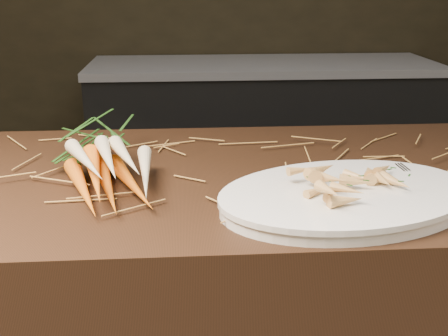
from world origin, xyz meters
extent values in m
cube|color=black|center=(0.30, 2.18, 0.40)|extent=(1.80, 0.60, 0.80)
cube|color=#99999E|center=(0.30, 2.18, 0.82)|extent=(1.82, 0.62, 0.04)
cone|color=#C65020|center=(-0.30, 0.18, 0.92)|extent=(0.12, 0.27, 0.03)
cone|color=#C65020|center=(-0.26, 0.20, 0.92)|extent=(0.10, 0.27, 0.03)
cone|color=#C65020|center=(-0.22, 0.21, 0.92)|extent=(0.12, 0.26, 0.03)
cone|color=#C65020|center=(-0.28, 0.18, 0.94)|extent=(0.09, 0.27, 0.03)
cone|color=beige|center=(-0.30, 0.20, 0.97)|extent=(0.12, 0.24, 0.04)
cone|color=beige|center=(-0.26, 0.20, 0.97)|extent=(0.08, 0.25, 0.04)
cone|color=beige|center=(-0.23, 0.21, 0.97)|extent=(0.09, 0.25, 0.04)
cone|color=beige|center=(-0.19, 0.19, 0.94)|extent=(0.05, 0.25, 0.03)
ellipsoid|color=#245A1C|center=(-0.32, 0.42, 0.95)|extent=(0.21, 0.26, 0.09)
cube|color=silver|center=(0.32, 0.14, 0.93)|extent=(0.02, 0.17, 0.00)
camera|label=1|loc=(-0.12, -0.76, 1.28)|focal=45.00mm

